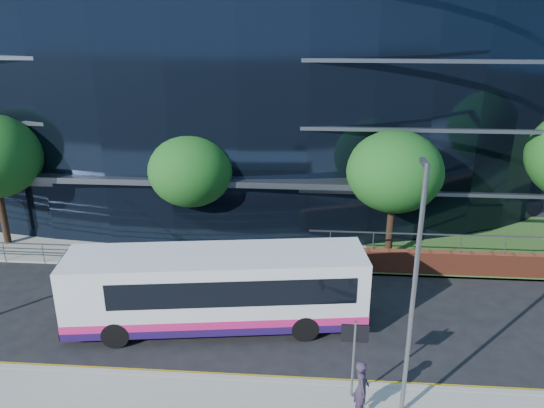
# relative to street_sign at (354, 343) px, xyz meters

# --- Properties ---
(ground) EXTENTS (200.00, 200.00, 0.00)m
(ground) POSITION_rel_street_sign_xyz_m (-4.50, 1.59, -2.15)
(ground) COLOR black
(ground) RESTS_ON ground
(kerb) EXTENTS (80.00, 0.25, 0.16)m
(kerb) POSITION_rel_street_sign_xyz_m (-4.50, 0.59, -2.07)
(kerb) COLOR gray
(kerb) RESTS_ON ground
(yellow_line_outer) EXTENTS (80.00, 0.08, 0.01)m
(yellow_line_outer) POSITION_rel_street_sign_xyz_m (-4.50, 0.79, -2.14)
(yellow_line_outer) COLOR gold
(yellow_line_outer) RESTS_ON ground
(yellow_line_inner) EXTENTS (80.00, 0.08, 0.01)m
(yellow_line_inner) POSITION_rel_street_sign_xyz_m (-4.50, 0.94, -2.14)
(yellow_line_inner) COLOR gold
(yellow_line_inner) RESTS_ON ground
(far_forecourt) EXTENTS (50.00, 8.00, 0.10)m
(far_forecourt) POSITION_rel_street_sign_xyz_m (-10.50, 12.59, -2.10)
(far_forecourt) COLOR gray
(far_forecourt) RESTS_ON ground
(glass_office) EXTENTS (44.00, 23.10, 16.00)m
(glass_office) POSITION_rel_street_sign_xyz_m (-8.50, 22.44, 5.85)
(glass_office) COLOR black
(glass_office) RESTS_ON ground
(guard_railings) EXTENTS (24.00, 0.05, 1.10)m
(guard_railings) POSITION_rel_street_sign_xyz_m (-12.50, 8.59, -1.33)
(guard_railings) COLOR slate
(guard_railings) RESTS_ON ground
(street_sign) EXTENTS (0.85, 0.09, 2.80)m
(street_sign) POSITION_rel_street_sign_xyz_m (0.00, 0.00, 0.00)
(street_sign) COLOR slate
(street_sign) RESTS_ON pavement_near
(tree_far_b) EXTENTS (4.29, 4.29, 6.05)m
(tree_far_b) POSITION_rel_street_sign_xyz_m (-7.50, 11.09, 2.06)
(tree_far_b) COLOR black
(tree_far_b) RESTS_ON ground
(tree_far_c) EXTENTS (4.62, 4.62, 6.51)m
(tree_far_c) POSITION_rel_street_sign_xyz_m (2.50, 10.59, 2.39)
(tree_far_c) COLOR black
(tree_far_c) RESTS_ON ground
(tree_dist_e) EXTENTS (4.62, 4.62, 6.51)m
(tree_dist_e) POSITION_rel_street_sign_xyz_m (19.50, 41.59, 2.39)
(tree_dist_e) COLOR black
(tree_dist_e) RESTS_ON ground
(streetlight_east) EXTENTS (0.15, 0.77, 8.00)m
(streetlight_east) POSITION_rel_street_sign_xyz_m (1.50, -0.59, 2.29)
(streetlight_east) COLOR slate
(streetlight_east) RESTS_ON pavement_near
(city_bus) EXTENTS (11.76, 4.19, 3.12)m
(city_bus) POSITION_rel_street_sign_xyz_m (-4.91, 3.90, -0.50)
(city_bus) COLOR silver
(city_bus) RESTS_ON ground
(pedestrian) EXTENTS (0.45, 0.68, 1.86)m
(pedestrian) POSITION_rel_street_sign_xyz_m (0.22, -0.75, -1.07)
(pedestrian) COLOR #2B2132
(pedestrian) RESTS_ON pavement_near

